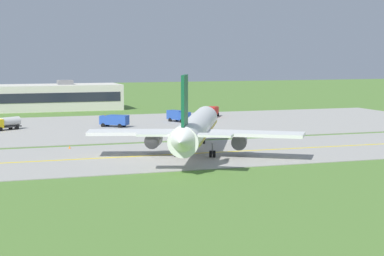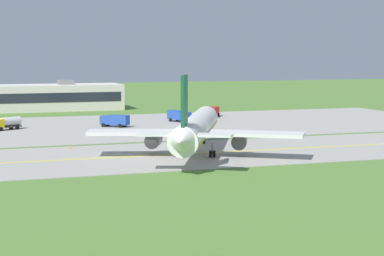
# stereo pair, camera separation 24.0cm
# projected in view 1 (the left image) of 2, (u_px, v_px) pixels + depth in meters

# --- Properties ---
(ground_plane) EXTENTS (500.00, 500.00, 0.00)m
(ground_plane) POSITION_uv_depth(u_px,v_px,m) (146.00, 156.00, 102.45)
(ground_plane) COLOR #517A33
(taxiway_strip) EXTENTS (240.00, 28.00, 0.10)m
(taxiway_strip) POSITION_uv_depth(u_px,v_px,m) (146.00, 156.00, 102.44)
(taxiway_strip) COLOR #9E9B93
(taxiway_strip) RESTS_ON ground
(apron_pad) EXTENTS (140.00, 52.00, 0.10)m
(apron_pad) POSITION_uv_depth(u_px,v_px,m) (140.00, 126.00, 145.16)
(apron_pad) COLOR #9E9B93
(apron_pad) RESTS_ON ground
(taxiway_centreline) EXTENTS (220.00, 0.60, 0.01)m
(taxiway_centreline) POSITION_uv_depth(u_px,v_px,m) (146.00, 156.00, 102.44)
(taxiway_centreline) COLOR yellow
(taxiway_centreline) RESTS_ON taxiway_strip
(airplane_lead) EXTENTS (30.88, 37.33, 12.70)m
(airplane_lead) POSITION_uv_depth(u_px,v_px,m) (196.00, 129.00, 102.38)
(airplane_lead) COLOR white
(airplane_lead) RESTS_ON ground
(service_truck_baggage) EXTENTS (4.29, 6.32, 2.60)m
(service_truck_baggage) POSITION_uv_depth(u_px,v_px,m) (179.00, 115.00, 152.71)
(service_truck_baggage) COLOR #264CA5
(service_truck_baggage) RESTS_ON ground
(service_truck_fuel) EXTENTS (4.89, 6.18, 2.60)m
(service_truck_fuel) POSITION_uv_depth(u_px,v_px,m) (212.00, 111.00, 164.15)
(service_truck_fuel) COLOR red
(service_truck_fuel) RESTS_ON ground
(service_truck_catering) EXTENTS (6.18, 4.91, 2.65)m
(service_truck_catering) POSITION_uv_depth(u_px,v_px,m) (6.00, 123.00, 136.58)
(service_truck_catering) COLOR yellow
(service_truck_catering) RESTS_ON ground
(service_truck_pushback) EXTENTS (5.99, 5.31, 2.60)m
(service_truck_pushback) POSITION_uv_depth(u_px,v_px,m) (114.00, 120.00, 142.15)
(service_truck_pushback) COLOR #264CA5
(service_truck_pushback) RESTS_ON ground
(terminal_building) EXTENTS (49.18, 13.75, 8.09)m
(terminal_building) POSITION_uv_depth(u_px,v_px,m) (29.00, 98.00, 182.99)
(terminal_building) COLOR beige
(terminal_building) RESTS_ON ground
(traffic_cone_near_edge) EXTENTS (0.44, 0.44, 0.60)m
(traffic_cone_near_edge) POSITION_uv_depth(u_px,v_px,m) (70.00, 147.00, 110.19)
(traffic_cone_near_edge) COLOR orange
(traffic_cone_near_edge) RESTS_ON ground
(traffic_cone_mid_edge) EXTENTS (0.44, 0.44, 0.60)m
(traffic_cone_mid_edge) POSITION_uv_depth(u_px,v_px,m) (172.00, 142.00, 117.15)
(traffic_cone_mid_edge) COLOR orange
(traffic_cone_mid_edge) RESTS_ON ground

